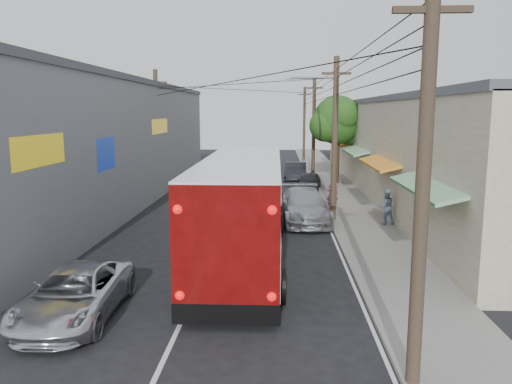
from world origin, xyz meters
The scene contains 13 objects.
ground centered at (0.00, 0.00, 0.00)m, with size 120.00×120.00×0.00m, color black.
sidewalk centered at (6.50, 20.00, 0.06)m, with size 3.00×80.00×0.12m, color slate.
building_right centered at (10.99, 22.00, 3.15)m, with size 7.09×40.00×6.25m.
building_left centered at (-8.50, 18.00, 3.65)m, with size 7.20×36.00×7.25m.
utility_poles centered at (3.13, 20.33, 4.13)m, with size 11.80×45.28×8.00m.
street_tree centered at (6.87, 26.02, 4.67)m, with size 4.40×4.00×6.60m.
coach_bus centered at (1.20, 6.86, 1.95)m, with size 3.06×13.08×3.76m.
jeepney centered at (-2.85, 1.00, 0.66)m, with size 2.18×4.73×1.31m, color silver.
parked_suv centered at (3.80, 13.00, 0.81)m, with size 2.26×5.56×1.61m, color #A5A6AE.
parked_car_mid centered at (4.60, 22.84, 0.64)m, with size 1.51×3.74×1.28m, color #242328.
parked_car_far centered at (3.80, 27.00, 0.76)m, with size 1.61×4.61×1.52m, color black.
pedestrian_near centered at (5.40, 15.38, 1.02)m, with size 0.66×0.43×1.80m, color #D06E90.
pedestrian_far centered at (7.60, 12.14, 0.97)m, with size 0.82×0.64×1.69m, color #8DACCE.
Camera 1 is at (2.51, -11.32, 5.43)m, focal length 35.00 mm.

